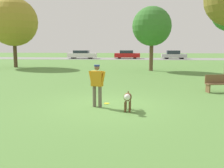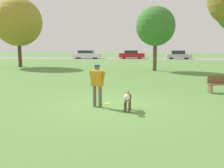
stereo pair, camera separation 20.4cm
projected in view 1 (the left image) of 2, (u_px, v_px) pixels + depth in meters
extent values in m
plane|color=#56843D|center=(107.00, 106.00, 9.87)|extent=(120.00, 120.00, 0.00)
cube|color=gray|center=(129.00, 59.00, 42.00)|extent=(120.00, 6.00, 0.01)
cylinder|color=#665B4C|center=(100.00, 97.00, 9.59)|extent=(0.16, 0.16, 0.78)
cylinder|color=#665B4C|center=(94.00, 96.00, 9.68)|extent=(0.16, 0.16, 0.78)
cube|color=#C68419|center=(97.00, 79.00, 9.53)|extent=(0.46, 0.33, 0.55)
cylinder|color=#C68419|center=(103.00, 79.00, 9.45)|extent=(0.22, 0.14, 0.56)
cylinder|color=#C68419|center=(91.00, 78.00, 9.62)|extent=(0.22, 0.14, 0.56)
sphere|color=brown|center=(97.00, 67.00, 9.47)|extent=(0.24, 0.24, 0.20)
cylinder|color=navy|center=(97.00, 66.00, 9.46)|extent=(0.26, 0.26, 0.05)
ellipsoid|color=brown|center=(128.00, 97.00, 9.07)|extent=(0.29, 0.67, 0.28)
ellipsoid|color=white|center=(127.00, 99.00, 8.90)|extent=(0.20, 0.16, 0.15)
sphere|color=white|center=(127.00, 97.00, 8.66)|extent=(0.21, 0.21, 0.20)
cylinder|color=brown|center=(130.00, 107.00, 8.91)|extent=(0.07, 0.07, 0.35)
cylinder|color=brown|center=(125.00, 107.00, 8.92)|extent=(0.07, 0.07, 0.35)
cylinder|color=brown|center=(130.00, 105.00, 9.31)|extent=(0.07, 0.07, 0.35)
cylinder|color=brown|center=(126.00, 104.00, 9.33)|extent=(0.07, 0.07, 0.35)
cylinder|color=brown|center=(128.00, 94.00, 9.48)|extent=(0.05, 0.24, 0.21)
cylinder|color=yellow|center=(107.00, 103.00, 10.21)|extent=(0.22, 0.22, 0.02)
torus|color=yellow|center=(107.00, 103.00, 10.21)|extent=(0.22, 0.22, 0.02)
cylinder|color=brown|center=(151.00, 56.00, 22.80)|extent=(0.33, 0.33, 2.57)
sphere|color=#38752D|center=(152.00, 26.00, 22.42)|extent=(3.37, 3.37, 3.37)
cylinder|color=#4C3826|center=(15.00, 54.00, 26.22)|extent=(0.36, 0.36, 2.70)
sphere|color=olive|center=(13.00, 22.00, 25.75)|extent=(4.74, 4.74, 4.74)
cube|color=white|center=(82.00, 55.00, 42.22)|extent=(4.64, 1.81, 0.68)
cube|color=#232D38|center=(81.00, 52.00, 42.16)|extent=(2.43, 1.51, 0.43)
cylinder|color=black|center=(91.00, 57.00, 42.81)|extent=(0.61, 0.22, 0.61)
cylinder|color=black|center=(90.00, 57.00, 41.40)|extent=(0.61, 0.22, 0.61)
cylinder|color=black|center=(75.00, 56.00, 43.13)|extent=(0.61, 0.22, 0.61)
cylinder|color=black|center=(73.00, 57.00, 41.71)|extent=(0.61, 0.22, 0.61)
cube|color=red|center=(127.00, 55.00, 42.32)|extent=(4.12, 1.78, 0.67)
cube|color=#232D38|center=(126.00, 52.00, 42.24)|extent=(2.16, 1.49, 0.46)
cylinder|color=black|center=(135.00, 57.00, 42.98)|extent=(0.59, 0.22, 0.59)
cylinder|color=black|center=(135.00, 57.00, 41.58)|extent=(0.59, 0.22, 0.59)
cylinder|color=black|center=(120.00, 57.00, 43.13)|extent=(0.59, 0.22, 0.59)
cylinder|color=black|center=(119.00, 57.00, 41.72)|extent=(0.59, 0.22, 0.59)
cube|color=#B7B7BC|center=(174.00, 56.00, 41.42)|extent=(3.90, 1.76, 0.55)
cube|color=#232D38|center=(173.00, 52.00, 41.35)|extent=(2.04, 1.49, 0.55)
cylinder|color=black|center=(181.00, 57.00, 42.04)|extent=(0.67, 0.21, 0.66)
cylinder|color=black|center=(182.00, 57.00, 40.62)|extent=(0.67, 0.21, 0.66)
cylinder|color=black|center=(166.00, 57.00, 42.28)|extent=(0.67, 0.21, 0.66)
cylinder|color=black|center=(167.00, 57.00, 40.86)|extent=(0.67, 0.21, 0.66)
cube|color=brown|center=(220.00, 84.00, 12.57)|extent=(1.45, 0.70, 0.05)
cube|color=brown|center=(219.00, 79.00, 12.72)|extent=(1.38, 0.36, 0.40)
cube|color=brown|center=(208.00, 89.00, 12.53)|extent=(0.14, 0.36, 0.39)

